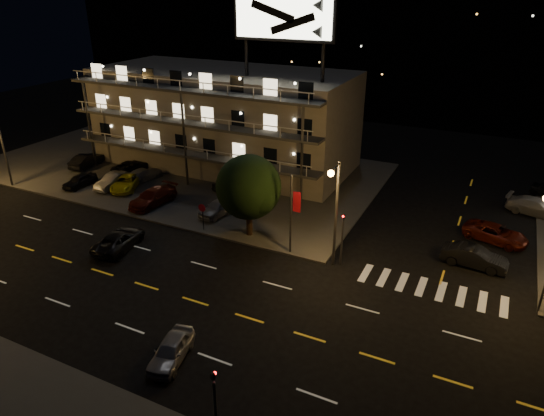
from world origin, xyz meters
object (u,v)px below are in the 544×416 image
at_px(lot_car_7, 144,174).
at_px(road_car_east, 171,350).
at_px(tree, 248,189).
at_px(lot_car_4, 219,207).
at_px(lot_car_2, 126,182).
at_px(side_car_0, 474,257).
at_px(road_car_west, 119,240).

bearing_deg(lot_car_7, road_car_east, 141.90).
xyz_separation_m(tree, lot_car_4, (-4.21, 2.12, -3.32)).
relative_size(tree, lot_car_4, 1.64).
xyz_separation_m(lot_car_2, lot_car_7, (0.03, 2.66, -0.02)).
relative_size(tree, side_car_0, 1.47).
bearing_deg(lot_car_7, side_car_0, -175.57).
height_order(lot_car_4, road_car_east, lot_car_4).
relative_size(tree, lot_car_2, 1.45).
bearing_deg(tree, road_car_east, -78.01).
bearing_deg(lot_car_4, tree, -15.06).
distance_m(lot_car_7, road_car_west, 14.23).
xyz_separation_m(lot_car_7, road_car_west, (7.53, -12.07, -0.09)).
bearing_deg(lot_car_7, lot_car_2, 98.82).
distance_m(tree, side_car_0, 17.57).
relative_size(side_car_0, road_car_east, 1.21).
relative_size(lot_car_7, side_car_0, 0.94).
bearing_deg(side_car_0, lot_car_7, 89.81).
bearing_deg(side_car_0, tree, 104.94).
bearing_deg(lot_car_2, lot_car_7, 67.09).
bearing_deg(road_car_east, lot_car_2, 124.48).
bearing_deg(road_car_east, lot_car_4, 101.56).
height_order(lot_car_2, road_car_east, lot_car_2).
bearing_deg(lot_car_2, lot_car_4, -27.78).
distance_m(side_car_0, road_car_west, 26.75).
xyz_separation_m(tree, lot_car_7, (-15.65, 5.87, -3.39)).
relative_size(lot_car_7, road_car_east, 1.14).
relative_size(lot_car_2, lot_car_4, 1.14).
bearing_deg(lot_car_2, side_car_0, -22.64).
height_order(lot_car_7, side_car_0, side_car_0).
height_order(lot_car_2, side_car_0, side_car_0).
bearing_deg(tree, lot_car_7, 159.45).
xyz_separation_m(lot_car_7, road_car_east, (18.75, -20.43, -0.13)).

